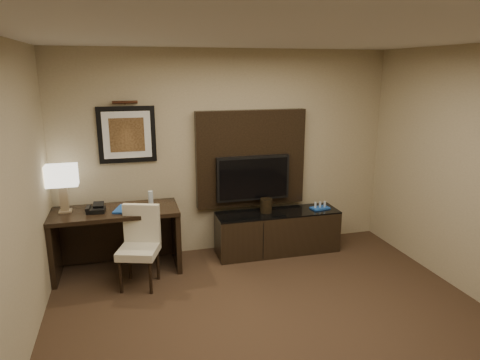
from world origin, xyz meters
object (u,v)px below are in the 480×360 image
object	(u,v)px
water_bottle	(151,198)
desk_phone	(96,208)
desk	(117,241)
credenza	(277,232)
desk_chair	(139,250)
table_lamp	(63,188)
minibar_tray	(320,206)
ice_bucket	(266,206)
tv	(253,178)

from	to	relation	value
water_bottle	desk_phone	bearing A→B (deg)	-170.32
water_bottle	desk	bearing A→B (deg)	-168.84
credenza	desk_chair	distance (m)	1.93
desk	desk_phone	world-z (taller)	desk_phone
desk	water_bottle	bearing A→B (deg)	10.94
credenza	table_lamp	distance (m)	2.78
desk_phone	water_bottle	world-z (taller)	water_bottle
minibar_tray	ice_bucket	bearing A→B (deg)	175.92
tv	minibar_tray	size ratio (longest dim) A/B	3.98
tv	minibar_tray	distance (m)	1.01
desk_phone	water_bottle	size ratio (longest dim) A/B	1.17
tv	ice_bucket	distance (m)	0.41
desk_phone	ice_bucket	bearing A→B (deg)	6.87
desk	ice_bucket	distance (m)	1.96
desk	water_bottle	xyz separation A→B (m)	(0.43, 0.09, 0.49)
desk_phone	tv	bearing A→B (deg)	11.38
table_lamp	water_bottle	world-z (taller)	table_lamp
credenza	desk_phone	world-z (taller)	desk_phone
minibar_tray	desk_phone	bearing A→B (deg)	-179.19
water_bottle	desk_chair	bearing A→B (deg)	-109.68
desk_chair	desk_phone	xyz separation A→B (m)	(-0.45, 0.44, 0.41)
desk_chair	water_bottle	distance (m)	0.73
tv	ice_bucket	size ratio (longest dim) A/B	5.35
credenza	table_lamp	xyz separation A→B (m)	(-2.66, 0.04, 0.80)
desk_phone	ice_bucket	world-z (taller)	desk_phone
desk	credenza	size ratio (longest dim) A/B	0.90
desk	tv	xyz separation A→B (m)	(1.80, 0.22, 0.62)
tv	water_bottle	world-z (taller)	tv
desk_phone	minibar_tray	bearing A→B (deg)	5.13
water_bottle	minibar_tray	bearing A→B (deg)	-1.74
table_lamp	ice_bucket	size ratio (longest dim) A/B	3.10
table_lamp	minibar_tray	xyz separation A→B (m)	(3.27, -0.06, -0.47)
table_lamp	ice_bucket	bearing A→B (deg)	-0.13
water_bottle	ice_bucket	world-z (taller)	water_bottle
desk_chair	table_lamp	bearing A→B (deg)	164.59
table_lamp	minibar_tray	size ratio (longest dim) A/B	2.30
credenza	desk_chair	xyz separation A→B (m)	(-1.86, -0.49, 0.16)
desk	desk_chair	xyz separation A→B (m)	(0.24, -0.46, 0.04)
desk	table_lamp	bearing A→B (deg)	172.04
desk_chair	water_bottle	bearing A→B (deg)	88.71
tv	credenza	bearing A→B (deg)	-32.63
water_bottle	ice_bucket	size ratio (longest dim) A/B	0.95
desk	water_bottle	size ratio (longest dim) A/B	8.44
desk_chair	minibar_tray	xyz separation A→B (m)	(2.47, 0.48, 0.18)
desk	table_lamp	world-z (taller)	table_lamp
desk	tv	size ratio (longest dim) A/B	1.49
table_lamp	ice_bucket	xyz separation A→B (m)	(2.51, -0.01, -0.42)
credenza	desk_chair	size ratio (longest dim) A/B	1.88
credenza	water_bottle	distance (m)	1.77
desk_phone	water_bottle	xyz separation A→B (m)	(0.65, 0.11, 0.04)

